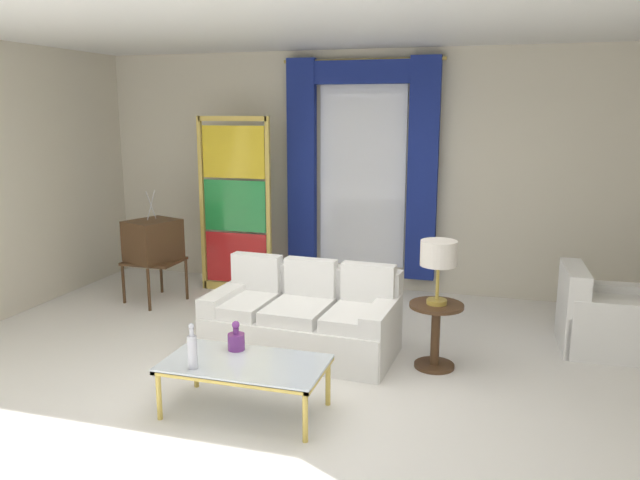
# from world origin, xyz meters

# --- Properties ---
(ground_plane) EXTENTS (16.00, 16.00, 0.00)m
(ground_plane) POSITION_xyz_m (0.00, 0.00, 0.00)
(ground_plane) COLOR white
(wall_rear) EXTENTS (8.00, 0.12, 3.00)m
(wall_rear) POSITION_xyz_m (0.00, 3.06, 1.50)
(wall_rear) COLOR beige
(wall_rear) RESTS_ON ground
(ceiling_slab) EXTENTS (8.00, 7.60, 0.04)m
(ceiling_slab) POSITION_xyz_m (0.00, 0.80, 3.02)
(ceiling_slab) COLOR white
(curtained_window) EXTENTS (2.00, 0.17, 2.70)m
(curtained_window) POSITION_xyz_m (-0.10, 2.89, 1.74)
(curtained_window) COLOR white
(curtained_window) RESTS_ON ground
(couch_white_long) EXTENTS (1.81, 1.02, 0.86)m
(couch_white_long) POSITION_xyz_m (-0.14, 0.71, 0.30)
(couch_white_long) COLOR white
(couch_white_long) RESTS_ON ground
(coffee_table) EXTENTS (1.22, 0.66, 0.41)m
(coffee_table) POSITION_xyz_m (-0.18, -0.63, 0.37)
(coffee_table) COLOR silver
(coffee_table) RESTS_ON ground
(bottle_blue_decanter) EXTENTS (0.07, 0.07, 0.35)m
(bottle_blue_decanter) POSITION_xyz_m (-0.50, -0.85, 0.55)
(bottle_blue_decanter) COLOR silver
(bottle_blue_decanter) RESTS_ON coffee_table
(bottle_crystal_tall) EXTENTS (0.13, 0.13, 0.24)m
(bottle_crystal_tall) POSITION_xyz_m (-0.34, -0.42, 0.49)
(bottle_crystal_tall) COLOR #753384
(bottle_crystal_tall) RESTS_ON coffee_table
(vintage_tv) EXTENTS (0.68, 0.73, 1.35)m
(vintage_tv) POSITION_xyz_m (-2.35, 1.67, 0.73)
(vintage_tv) COLOR #472D19
(vintage_tv) RESTS_ON ground
(armchair_white) EXTENTS (0.84, 0.84, 0.80)m
(armchair_white) POSITION_xyz_m (2.57, 1.53, 0.29)
(armchair_white) COLOR white
(armchair_white) RESTS_ON ground
(stained_glass_divider) EXTENTS (0.95, 0.05, 2.20)m
(stained_glass_divider) POSITION_xyz_m (-1.58, 2.36, 1.06)
(stained_glass_divider) COLOR gold
(stained_glass_divider) RESTS_ON ground
(peacock_figurine) EXTENTS (0.44, 0.60, 0.50)m
(peacock_figurine) POSITION_xyz_m (-1.08, 1.98, 0.22)
(peacock_figurine) COLOR beige
(peacock_figurine) RESTS_ON ground
(round_side_table) EXTENTS (0.48, 0.48, 0.59)m
(round_side_table) POSITION_xyz_m (1.11, 0.64, 0.36)
(round_side_table) COLOR #472D19
(round_side_table) RESTS_ON ground
(table_lamp_brass) EXTENTS (0.32, 0.32, 0.57)m
(table_lamp_brass) POSITION_xyz_m (1.11, 0.64, 1.03)
(table_lamp_brass) COLOR #B29338
(table_lamp_brass) RESTS_ON round_side_table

